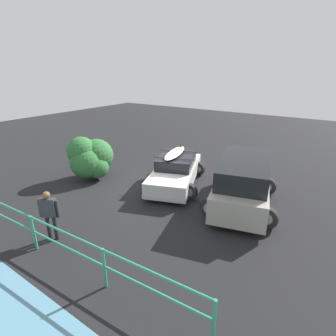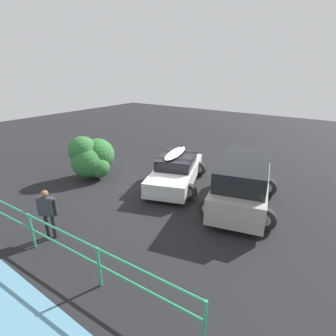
{
  "view_description": "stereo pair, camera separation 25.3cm",
  "coord_description": "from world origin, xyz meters",
  "px_view_note": "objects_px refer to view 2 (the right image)",
  "views": [
    {
      "loc": [
        -5.97,
        8.81,
        4.86
      ],
      "look_at": [
        -0.25,
        0.23,
        0.95
      ],
      "focal_mm": 28.0,
      "sensor_mm": 36.0,
      "label": 1
    },
    {
      "loc": [
        -6.18,
        8.67,
        4.86
      ],
      "look_at": [
        -0.25,
        0.23,
        0.95
      ],
      "focal_mm": 28.0,
      "sensor_mm": 36.0,
      "label": 2
    }
  ],
  "objects_px": {
    "suv_car": "(242,183)",
    "person_bystander": "(47,210)",
    "sedan_car": "(176,171)",
    "bush_near_left": "(91,157)"
  },
  "relations": [
    {
      "from": "suv_car",
      "to": "bush_near_left",
      "type": "bearing_deg",
      "value": 11.59
    },
    {
      "from": "person_bystander",
      "to": "bush_near_left",
      "type": "bearing_deg",
      "value": -54.99
    },
    {
      "from": "sedan_car",
      "to": "person_bystander",
      "type": "distance_m",
      "value": 5.64
    },
    {
      "from": "suv_car",
      "to": "person_bystander",
      "type": "relative_size",
      "value": 2.92
    },
    {
      "from": "sedan_car",
      "to": "suv_car",
      "type": "height_order",
      "value": "suv_car"
    },
    {
      "from": "person_bystander",
      "to": "suv_car",
      "type": "bearing_deg",
      "value": -127.2
    },
    {
      "from": "sedan_car",
      "to": "bush_near_left",
      "type": "distance_m",
      "value": 4.0
    },
    {
      "from": "sedan_car",
      "to": "suv_car",
      "type": "xyz_separation_m",
      "value": [
        -3.11,
        0.29,
        0.31
      ]
    },
    {
      "from": "bush_near_left",
      "to": "person_bystander",
      "type": "bearing_deg",
      "value": 125.01
    },
    {
      "from": "sedan_car",
      "to": "bush_near_left",
      "type": "height_order",
      "value": "bush_near_left"
    }
  ]
}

